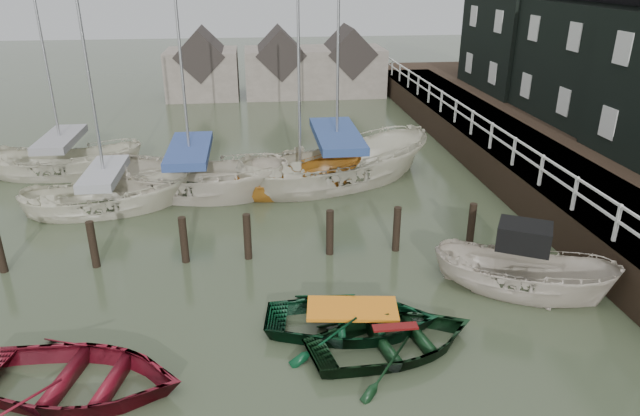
{
  "coord_description": "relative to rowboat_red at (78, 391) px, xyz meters",
  "views": [
    {
      "loc": [
        -0.86,
        -11.93,
        7.87
      ],
      "look_at": [
        0.93,
        3.22,
        1.4
      ],
      "focal_mm": 32.0,
      "sensor_mm": 36.0,
      "label": 1
    }
  ],
  "objects": [
    {
      "name": "pier",
      "position": [
        14.11,
        12.31,
        0.71
      ],
      "size": [
        3.04,
        32.0,
        2.7
      ],
      "color": "black",
      "rests_on": "ground"
    },
    {
      "name": "rowboat_red",
      "position": [
        0.0,
        0.0,
        0.0
      ],
      "size": [
        4.95,
        4.01,
        0.9
      ],
      "primitive_type": "imported",
      "rotation": [
        0.0,
        0.0,
        1.35
      ],
      "color": "#5C0D18",
      "rests_on": "ground"
    },
    {
      "name": "land_strip",
      "position": [
        19.63,
        12.31,
        0.0
      ],
      "size": [
        14.0,
        38.0,
        1.5
      ],
      "primitive_type": "cube",
      "color": "black",
      "rests_on": "ground"
    },
    {
      "name": "far_sheds",
      "position": [
        5.47,
        28.31,
        1.86
      ],
      "size": [
        14.0,
        4.08,
        4.39
      ],
      "color": "#665B51",
      "rests_on": "ground"
    },
    {
      "name": "rowboat_green",
      "position": [
        5.83,
        1.42,
        0.0
      ],
      "size": [
        4.37,
        3.38,
        0.83
      ],
      "primitive_type": "imported",
      "rotation": [
        0.0,
        0.0,
        1.44
      ],
      "color": "black",
      "rests_on": "ground"
    },
    {
      "name": "sailboat_e",
      "position": [
        -4.01,
        13.63,
        0.06
      ],
      "size": [
        6.56,
        2.83,
        10.59
      ],
      "rotation": [
        0.0,
        0.0,
        1.5
      ],
      "color": "beige",
      "rests_on": "ground"
    },
    {
      "name": "sailboat_a",
      "position": [
        -1.42,
        9.57,
        0.06
      ],
      "size": [
        6.02,
        3.06,
        10.1
      ],
      "rotation": [
        0.0,
        0.0,
        1.73
      ],
      "color": "beige",
      "rests_on": "ground"
    },
    {
      "name": "ground",
      "position": [
        4.63,
        2.31,
        0.0
      ],
      "size": [
        120.0,
        120.0,
        0.0
      ],
      "primitive_type": "plane",
      "color": "#313924",
      "rests_on": "ground"
    },
    {
      "name": "sailboat_c",
      "position": [
        5.44,
        10.83,
        0.02
      ],
      "size": [
        5.74,
        3.86,
        10.13
      ],
      "rotation": [
        0.0,
        0.0,
        1.95
      ],
      "color": "#C67D25",
      "rests_on": "ground"
    },
    {
      "name": "rowboat_dkgreen",
      "position": [
        6.63,
        0.55,
        0.0
      ],
      "size": [
        4.43,
        3.58,
        0.81
      ],
      "primitive_type": "imported",
      "rotation": [
        0.0,
        0.0,
        1.79
      ],
      "color": "black",
      "rests_on": "ground"
    },
    {
      "name": "sailboat_b",
      "position": [
        1.37,
        10.81,
        0.06
      ],
      "size": [
        7.84,
        4.7,
        12.6
      ],
      "rotation": [
        0.0,
        0.0,
        1.29
      ],
      "color": "beige",
      "rests_on": "ground"
    },
    {
      "name": "mooring_pilings",
      "position": [
        3.52,
        5.31,
        0.5
      ],
      "size": [
        13.72,
        0.22,
        1.8
      ],
      "color": "black",
      "rests_on": "ground"
    },
    {
      "name": "motorboat",
      "position": [
        10.51,
        2.6,
        0.09
      ],
      "size": [
        4.85,
        3.7,
        2.73
      ],
      "rotation": [
        0.0,
        0.0,
        1.07
      ],
      "color": "beige",
      "rests_on": "ground"
    },
    {
      "name": "sailboat_d",
      "position": [
        6.92,
        11.42,
        0.06
      ],
      "size": [
        8.89,
        5.86,
        13.28
      ],
      "rotation": [
        0.0,
        0.0,
        1.93
      ],
      "color": "beige",
      "rests_on": "ground"
    }
  ]
}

